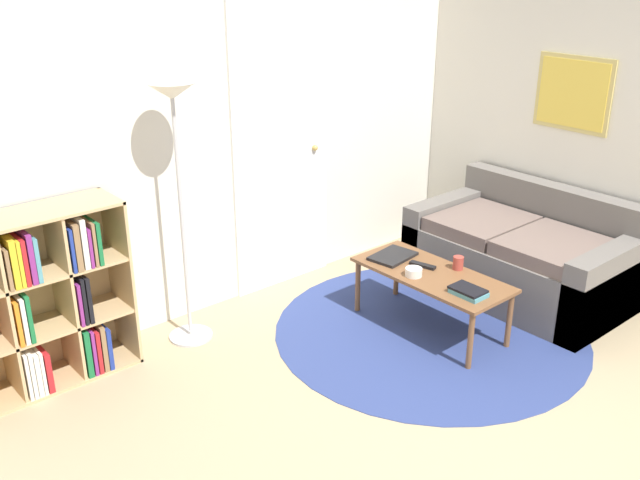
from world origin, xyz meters
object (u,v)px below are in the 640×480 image
at_px(couch, 524,256).
at_px(coffee_table, 431,279).
at_px(floor_lamp, 175,133).
at_px(cup, 458,263).
at_px(laptop, 393,256).
at_px(bookshelf, 28,304).
at_px(bowl, 414,272).

relative_size(couch, coffee_table, 1.43).
height_order(couch, coffee_table, couch).
xyz_separation_m(floor_lamp, cup, (1.44, -1.00, -0.91)).
height_order(couch, laptop, couch).
bearing_deg(coffee_table, bookshelf, 154.91).
height_order(couch, bowl, couch).
relative_size(bookshelf, couch, 0.71).
height_order(laptop, cup, cup).
xyz_separation_m(floor_lamp, coffee_table, (1.26, -0.93, -0.99)).
relative_size(couch, cup, 17.08).
height_order(bowl, cup, cup).
bearing_deg(bookshelf, bowl, -25.35).
height_order(bookshelf, laptop, bookshelf).
bearing_deg(bowl, floor_lamp, 142.14).
bearing_deg(bowl, cup, -21.72).
bearing_deg(couch, coffee_table, 175.86).
xyz_separation_m(laptop, bowl, (-0.11, -0.29, 0.02)).
bearing_deg(couch, bookshelf, 160.74).
height_order(coffee_table, laptop, laptop).
bearing_deg(coffee_table, couch, -4.14).
relative_size(bookshelf, bowl, 9.71).
bearing_deg(cup, bookshelf, 155.09).
bearing_deg(laptop, bowl, -110.67).
height_order(floor_lamp, cup, floor_lamp).
relative_size(floor_lamp, bowl, 15.09).
bearing_deg(bookshelf, coffee_table, -25.09).
relative_size(coffee_table, laptop, 3.13).
xyz_separation_m(couch, bowl, (-1.07, 0.12, 0.16)).
distance_m(laptop, cup, 0.45).
distance_m(floor_lamp, coffee_table, 1.86).
xyz_separation_m(couch, laptop, (-0.96, 0.41, 0.14)).
relative_size(laptop, bowl, 3.08).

